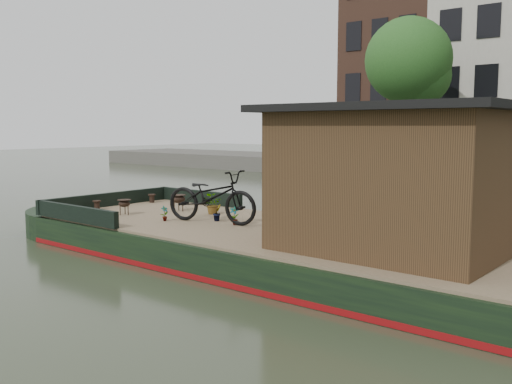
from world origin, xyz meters
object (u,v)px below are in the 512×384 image
Objects in this scene: cabin at (398,176)px; potted_plant_a at (234,216)px; brazier_front at (124,207)px; brazier_rear at (179,203)px; bicycle at (212,196)px; dinghy at (339,186)px.

cabin reaches higher than potted_plant_a.
cabin is at bearing 5.66° from brazier_front.
potted_plant_a is at bearing -14.40° from brazier_rear.
potted_plant_a is (0.55, 0.12, -0.38)m from bicycle.
bicycle is (-4.22, -0.15, -0.65)m from cabin.
potted_plant_a is 1.09× the size of brazier_front.
cabin is at bearing -128.28° from dinghy.
brazier_front is at bearing 90.76° from bicycle.
cabin is 3.81m from potted_plant_a.
brazier_front reaches higher than dinghy.
brazier_rear is (0.53, 1.23, 0.02)m from brazier_front.
bicycle reaches higher than brazier_rear.
brazier_rear is (-1.84, 0.73, -0.37)m from bicycle.
cabin is at bearing 0.54° from potted_plant_a.
brazier_front is 1.34m from brazier_rear.
brazier_front is (-2.37, -0.50, -0.39)m from bicycle.
bicycle is at bearing -177.95° from cabin.
bicycle is 0.68m from potted_plant_a.
dinghy is at bearing 99.32° from brazier_rear.
cabin is 9.89× the size of brazier_rear.
cabin reaches higher than brazier_front.
dinghy is (-3.54, 11.09, -0.88)m from bicycle.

